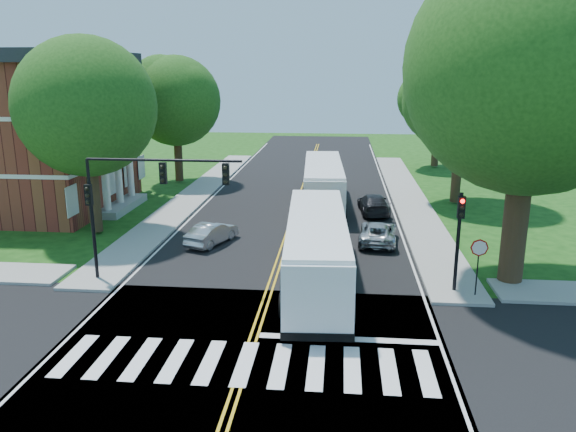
# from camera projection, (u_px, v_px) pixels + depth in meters

# --- Properties ---
(ground) EXTENTS (140.00, 140.00, 0.00)m
(ground) POSITION_uv_depth(u_px,v_px,m) (247.00, 356.00, 19.39)
(ground) COLOR #153F0F
(ground) RESTS_ON ground
(road) EXTENTS (14.00, 96.00, 0.01)m
(road) POSITION_uv_depth(u_px,v_px,m) (292.00, 221.00, 36.72)
(road) COLOR black
(road) RESTS_ON ground
(cross_road) EXTENTS (60.00, 12.00, 0.01)m
(cross_road) POSITION_uv_depth(u_px,v_px,m) (247.00, 356.00, 19.39)
(cross_road) COLOR black
(cross_road) RESTS_ON ground
(center_line) EXTENTS (0.36, 70.00, 0.01)m
(center_line) POSITION_uv_depth(u_px,v_px,m) (297.00, 206.00, 40.57)
(center_line) COLOR gold
(center_line) RESTS_ON road
(edge_line_w) EXTENTS (0.12, 70.00, 0.01)m
(edge_line_w) POSITION_uv_depth(u_px,v_px,m) (205.00, 204.00, 41.19)
(edge_line_w) COLOR silver
(edge_line_w) RESTS_ON road
(edge_line_e) EXTENTS (0.12, 70.00, 0.01)m
(edge_line_e) POSITION_uv_depth(u_px,v_px,m) (392.00, 208.00, 39.95)
(edge_line_e) COLOR silver
(edge_line_e) RESTS_ON road
(crosswalk) EXTENTS (12.60, 3.00, 0.01)m
(crosswalk) POSITION_uv_depth(u_px,v_px,m) (245.00, 363.00, 18.90)
(crosswalk) COLOR silver
(crosswalk) RESTS_ON road
(stop_bar) EXTENTS (6.60, 0.40, 0.01)m
(stop_bar) POSITION_uv_depth(u_px,v_px,m) (349.00, 339.00, 20.61)
(stop_bar) COLOR silver
(stop_bar) RESTS_ON road
(sidewalk_nw) EXTENTS (2.60, 40.00, 0.15)m
(sidewalk_nw) POSITION_uv_depth(u_px,v_px,m) (195.00, 194.00, 44.20)
(sidewalk_nw) COLOR gray
(sidewalk_nw) RESTS_ON ground
(sidewalk_ne) EXTENTS (2.60, 40.00, 0.15)m
(sidewalk_ne) POSITION_uv_depth(u_px,v_px,m) (409.00, 199.00, 42.69)
(sidewalk_ne) COLOR gray
(sidewalk_ne) RESTS_ON ground
(tree_ne_big) EXTENTS (10.80, 10.80, 14.91)m
(tree_ne_big) POSITION_uv_depth(u_px,v_px,m) (532.00, 69.00, 23.65)
(tree_ne_big) COLOR #342614
(tree_ne_big) RESTS_ON ground
(tree_west_near) EXTENTS (8.00, 8.00, 11.40)m
(tree_west_near) POSITION_uv_depth(u_px,v_px,m) (86.00, 107.00, 32.01)
(tree_west_near) COLOR #342614
(tree_west_near) RESTS_ON ground
(tree_west_far) EXTENTS (7.60, 7.60, 10.67)m
(tree_west_far) POSITION_uv_depth(u_px,v_px,m) (176.00, 101.00, 47.51)
(tree_west_far) COLOR #342614
(tree_west_far) RESTS_ON ground
(tree_east_mid) EXTENTS (8.40, 8.40, 11.93)m
(tree_east_mid) POSITION_uv_depth(u_px,v_px,m) (463.00, 95.00, 39.46)
(tree_east_mid) COLOR #342614
(tree_east_mid) RESTS_ON ground
(tree_east_far) EXTENTS (7.20, 7.20, 10.34)m
(tree_east_far) POSITION_uv_depth(u_px,v_px,m) (439.00, 98.00, 55.03)
(tree_east_far) COLOR #342614
(tree_east_far) RESTS_ON ground
(signal_nw) EXTENTS (7.15, 0.46, 5.66)m
(signal_nw) POSITION_uv_depth(u_px,v_px,m) (139.00, 191.00, 25.00)
(signal_nw) COLOR black
(signal_nw) RESTS_ON ground
(signal_ne) EXTENTS (0.30, 0.46, 4.40)m
(signal_ne) POSITION_uv_depth(u_px,v_px,m) (459.00, 229.00, 24.09)
(signal_ne) COLOR black
(signal_ne) RESTS_ON ground
(stop_sign) EXTENTS (0.76, 0.08, 2.53)m
(stop_sign) POSITION_uv_depth(u_px,v_px,m) (479.00, 254.00, 23.81)
(stop_sign) COLOR black
(stop_sign) RESTS_ON ground
(bus_lead) EXTENTS (3.45, 12.38, 3.17)m
(bus_lead) POSITION_uv_depth(u_px,v_px,m) (317.00, 249.00, 25.56)
(bus_lead) COLOR white
(bus_lead) RESTS_ON road
(bus_follow) EXTENTS (3.41, 12.36, 3.17)m
(bus_follow) POSITION_uv_depth(u_px,v_px,m) (323.00, 183.00, 40.19)
(bus_follow) COLOR white
(bus_follow) RESTS_ON road
(hatchback) EXTENTS (2.53, 4.00, 1.24)m
(hatchback) POSITION_uv_depth(u_px,v_px,m) (212.00, 233.00, 31.69)
(hatchback) COLOR #A4A6AB
(hatchback) RESTS_ON road
(suv) EXTENTS (2.39, 4.53, 1.21)m
(suv) POSITION_uv_depth(u_px,v_px,m) (378.00, 232.00, 31.91)
(suv) COLOR #ACAFB4
(suv) RESTS_ON road
(dark_sedan) EXTENTS (2.22, 4.74, 1.34)m
(dark_sedan) POSITION_uv_depth(u_px,v_px,m) (374.00, 204.00, 38.42)
(dark_sedan) COLOR black
(dark_sedan) RESTS_ON road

